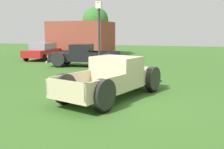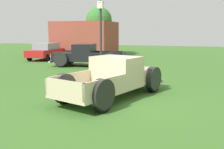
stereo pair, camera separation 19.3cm
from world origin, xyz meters
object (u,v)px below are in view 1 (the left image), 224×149
object	(u,v)px
oak_tree_east	(95,20)
lamp_post_near	(99,38)
sedan_distant_a	(43,51)
pickup_truck_behind_left	(81,56)
pickup_truck_foreground	(117,77)

from	to	relation	value
oak_tree_east	lamp_post_near	bearing A→B (deg)	-68.26
sedan_distant_a	oak_tree_east	bearing A→B (deg)	70.11
pickup_truck_behind_left	sedan_distant_a	world-z (taller)	pickup_truck_behind_left
lamp_post_near	sedan_distant_a	bearing A→B (deg)	137.13
pickup_truck_behind_left	oak_tree_east	bearing A→B (deg)	105.29
pickup_truck_behind_left	sedan_distant_a	size ratio (longest dim) A/B	1.19
pickup_truck_foreground	pickup_truck_behind_left	distance (m)	9.27
pickup_truck_foreground	pickup_truck_behind_left	xyz separation A→B (m)	(-5.05, 7.77, 0.04)
sedan_distant_a	lamp_post_near	size ratio (longest dim) A/B	1.13
pickup_truck_foreground	oak_tree_east	world-z (taller)	oak_tree_east
pickup_truck_foreground	sedan_distant_a	size ratio (longest dim) A/B	1.16
pickup_truck_foreground	sedan_distant_a	bearing A→B (deg)	132.95
lamp_post_near	oak_tree_east	size ratio (longest dim) A/B	0.78
pickup_truck_foreground	oak_tree_east	size ratio (longest dim) A/B	1.02
lamp_post_near	pickup_truck_foreground	bearing A→B (deg)	-59.45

